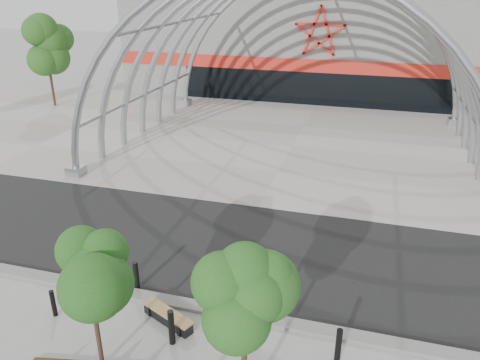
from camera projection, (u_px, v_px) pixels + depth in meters
ground at (205, 304)px, 14.74m from camera, size 140.00×140.00×0.00m
road at (236, 247)px, 17.82m from camera, size 140.00×7.00×0.02m
forecourt at (292, 146)px, 28.39m from camera, size 60.00×17.00×0.04m
kerb at (202, 307)px, 14.49m from camera, size 60.00×0.50×0.12m
arena_building at (329, 42)px, 42.63m from camera, size 34.00×15.24×8.00m
vault_canopy at (292, 146)px, 28.39m from camera, size 20.80×15.80×20.36m
street_tree_0 at (89, 278)px, 11.30m from camera, size 1.70×1.70×3.87m
street_tree_1 at (244, 312)px, 10.02m from camera, size 1.69×1.69×4.00m
bench_0 at (168, 317)px, 13.88m from camera, size 1.86×1.13×0.39m
bollard_0 at (53, 303)px, 14.08m from camera, size 0.14×0.14×0.90m
bollard_1 at (136, 276)px, 15.24m from camera, size 0.17×0.17×1.05m
bollard_2 at (171, 327)px, 12.96m from camera, size 0.18×0.18×1.11m
bollard_3 at (278, 290)px, 14.53m from camera, size 0.17×0.17×1.07m
bollard_4 at (338, 345)px, 12.38m from camera, size 0.16×0.16×1.03m
bg_tree_0 at (46, 46)px, 35.57m from camera, size 3.00×3.00×6.45m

